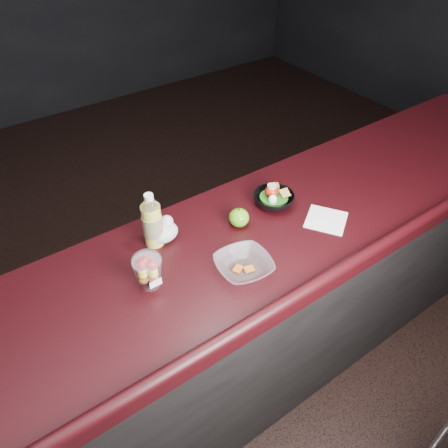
{
  "coord_description": "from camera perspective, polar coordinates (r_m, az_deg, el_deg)",
  "views": [
    {
      "loc": [
        -0.68,
        -0.71,
        2.2
      ],
      "look_at": [
        0.06,
        0.34,
        1.1
      ],
      "focal_mm": 35.0,
      "sensor_mm": 36.0,
      "label": 1
    }
  ],
  "objects": [
    {
      "name": "ground",
      "position": [
        2.41,
        3.84,
        -25.58
      ],
      "size": [
        8.0,
        8.0,
        0.0
      ],
      "primitive_type": "plane",
      "color": "black",
      "rests_on": "ground"
    },
    {
      "name": "room_shell",
      "position": [
        1.05,
        8.44,
        19.4
      ],
      "size": [
        8.0,
        8.0,
        8.0
      ],
      "color": "black",
      "rests_on": "ground"
    },
    {
      "name": "counter",
      "position": [
        2.09,
        -0.77,
        -13.7
      ],
      "size": [
        4.06,
        0.71,
        1.02
      ],
      "color": "black",
      "rests_on": "ground"
    },
    {
      "name": "lemonade_bottle",
      "position": [
        1.69,
        -9.34,
        0.04
      ],
      "size": [
        0.08,
        0.08,
        0.24
      ],
      "color": "yellow",
      "rests_on": "counter"
    },
    {
      "name": "fruit_cup",
      "position": [
        1.55,
        -9.91,
        -5.87
      ],
      "size": [
        0.11,
        0.11,
        0.15
      ],
      "color": "white",
      "rests_on": "counter"
    },
    {
      "name": "green_apple",
      "position": [
        1.79,
        1.97,
        0.85
      ],
      "size": [
        0.08,
        0.08,
        0.09
      ],
      "color": "#3B9010",
      "rests_on": "counter"
    },
    {
      "name": "plastic_bag",
      "position": [
        1.74,
        -7.94,
        -0.9
      ],
      "size": [
        0.13,
        0.1,
        0.09
      ],
      "color": "silver",
      "rests_on": "counter"
    },
    {
      "name": "snack_bowl",
      "position": [
        1.92,
        6.48,
        3.31
      ],
      "size": [
        0.22,
        0.22,
        0.1
      ],
      "rotation": [
        0.0,
        0.0,
        -0.3
      ],
      "color": "black",
      "rests_on": "counter"
    },
    {
      "name": "takeout_bowl",
      "position": [
        1.61,
        2.58,
        -5.46
      ],
      "size": [
        0.23,
        0.23,
        0.05
      ],
      "rotation": [
        0.0,
        0.0,
        -0.14
      ],
      "color": "silver",
      "rests_on": "counter"
    },
    {
      "name": "paper_napkin",
      "position": [
        1.89,
        13.19,
        0.54
      ],
      "size": [
        0.22,
        0.22,
        0.0
      ],
      "primitive_type": "cube",
      "rotation": [
        0.0,
        0.0,
        0.59
      ],
      "color": "white",
      "rests_on": "counter"
    }
  ]
}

